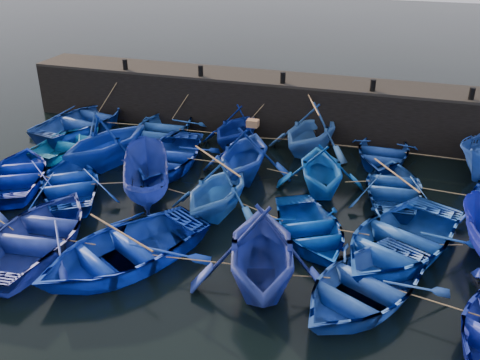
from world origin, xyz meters
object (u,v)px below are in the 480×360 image
(boat_0, at_px, (85,120))
(boat_13, at_px, (19,173))
(wooden_crate, at_px, (253,123))
(boat_8, at_px, (167,156))

(boat_0, height_order, boat_13, boat_0)
(boat_0, distance_m, boat_13, 5.97)
(boat_0, xyz_separation_m, wooden_crate, (9.27, -2.70, 1.79))
(boat_0, distance_m, wooden_crate, 9.82)
(wooden_crate, bearing_deg, boat_8, -179.54)
(boat_13, bearing_deg, boat_8, -174.74)
(boat_13, xyz_separation_m, wooden_crate, (8.49, 3.21, 1.88))
(boat_0, relative_size, boat_8, 1.10)
(boat_8, xyz_separation_m, wooden_crate, (3.65, 0.03, 1.84))
(boat_0, height_order, boat_8, boat_0)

